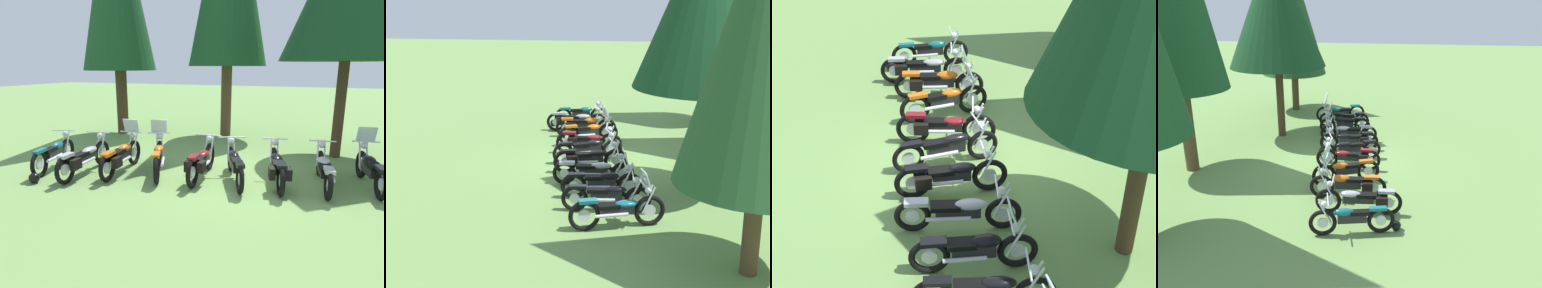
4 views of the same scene
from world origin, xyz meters
The scene contains 13 objects.
ground_plane centered at (0.00, 0.00, 0.00)m, with size 80.00×80.00×0.00m, color #6B934C.
motorcycle_0 centered at (-5.05, -0.90, 0.45)m, with size 0.80×2.14×1.01m.
motorcycle_1 centered at (-3.97, -0.99, 0.45)m, with size 0.73×2.40×1.02m.
motorcycle_2 centered at (-3.11, -0.53, 0.48)m, with size 0.70×2.28×1.37m.
motorcycle_3 centered at (-2.12, -0.27, 0.48)m, with size 1.01×2.08×1.38m.
motorcycle_4 centered at (-0.93, -0.22, 0.46)m, with size 0.73×2.24×1.03m.
motorcycle_5 centered at (-0.08, -0.09, 0.45)m, with size 1.06×2.22×1.00m.
motorcycle_6 centered at (0.94, 0.03, 0.45)m, with size 0.85×2.24×1.02m.
motorcycle_7 centered at (2.01, 0.28, 0.43)m, with size 0.65×2.34×0.99m.
motorcycle_8 centered at (3.04, 0.61, 0.47)m, with size 0.67×2.19×1.36m.
motorcycle_9 centered at (3.95, 0.79, 0.44)m, with size 0.72×2.28×0.99m.
motorcycle_10 centered at (4.90, 1.13, 0.48)m, with size 1.00×2.26×1.39m.
dropped_helmet centered at (-4.69, -2.01, 0.13)m, with size 0.26×0.26×0.26m, color black.
Camera 2 is at (17.08, 1.67, 5.55)m, focal length 52.34 mm.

